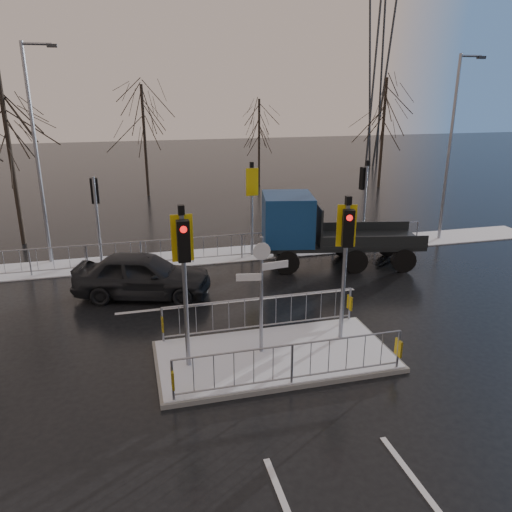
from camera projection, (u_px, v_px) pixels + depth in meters
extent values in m
plane|color=black|center=(274.00, 358.00, 12.82)|extent=(120.00, 120.00, 0.00)
cube|color=white|center=(215.00, 256.00, 20.71)|extent=(30.00, 2.00, 0.04)
cube|color=silver|center=(241.00, 301.00, 16.31)|extent=(8.00, 0.15, 0.01)
cube|color=slate|center=(274.00, 356.00, 12.80)|extent=(6.00, 3.00, 0.12)
cube|color=white|center=(274.00, 354.00, 12.78)|extent=(5.85, 2.85, 0.03)
cube|color=gold|center=(173.00, 379.00, 10.70)|extent=(0.05, 0.28, 0.42)
cube|color=gold|center=(398.00, 348.00, 11.99)|extent=(0.05, 0.28, 0.42)
cube|color=gold|center=(162.00, 323.00, 13.23)|extent=(0.05, 0.28, 0.42)
cube|color=gold|center=(350.00, 303.00, 14.52)|extent=(0.05, 0.28, 0.42)
cylinder|color=gray|center=(185.00, 294.00, 11.66)|extent=(0.11, 0.11, 3.80)
cube|color=black|center=(183.00, 241.00, 11.06)|extent=(0.28, 0.22, 0.95)
cylinder|color=red|center=(183.00, 229.00, 10.87)|extent=(0.16, 0.04, 0.16)
cube|color=yellow|center=(182.00, 238.00, 11.30)|extent=(0.50, 0.03, 1.10)
cube|color=black|center=(181.00, 210.00, 11.02)|extent=(0.14, 0.14, 0.22)
cylinder|color=gray|center=(344.00, 275.00, 13.05)|extent=(0.11, 0.11, 3.70)
cube|color=black|center=(348.00, 228.00, 12.46)|extent=(0.33, 0.28, 0.95)
cylinder|color=red|center=(350.00, 218.00, 12.27)|extent=(0.16, 0.08, 0.16)
cube|color=yellow|center=(346.00, 226.00, 12.70)|extent=(0.49, 0.16, 1.10)
cube|color=black|center=(348.00, 201.00, 12.42)|extent=(0.14, 0.14, 0.22)
cylinder|color=gray|center=(261.00, 297.00, 12.41)|extent=(0.09, 0.09, 3.10)
cube|color=silver|center=(275.00, 265.00, 12.24)|extent=(0.70, 0.14, 0.18)
cube|color=silver|center=(249.00, 277.00, 12.16)|extent=(0.62, 0.15, 0.18)
cylinder|color=silver|center=(262.00, 251.00, 12.00)|extent=(0.44, 0.03, 0.44)
cylinder|color=gray|center=(98.00, 223.00, 18.80)|extent=(0.11, 0.11, 3.50)
cube|color=black|center=(95.00, 191.00, 18.58)|extent=(0.28, 0.22, 0.95)
cylinder|color=red|center=(94.00, 182.00, 18.59)|extent=(0.16, 0.04, 0.16)
cylinder|color=gray|center=(252.00, 212.00, 20.22)|extent=(0.11, 0.11, 3.60)
cube|color=black|center=(251.00, 181.00, 19.99)|extent=(0.28, 0.22, 0.95)
cylinder|color=red|center=(250.00, 173.00, 19.99)|extent=(0.16, 0.04, 0.16)
cube|color=yellow|center=(252.00, 182.00, 19.76)|extent=(0.50, 0.03, 1.10)
cube|color=black|center=(252.00, 165.00, 19.61)|extent=(0.14, 0.14, 0.22)
cylinder|color=gray|center=(364.00, 207.00, 21.43)|extent=(0.11, 0.11, 3.50)
cube|color=black|center=(364.00, 178.00, 21.20)|extent=(0.33, 0.28, 0.95)
cylinder|color=red|center=(362.00, 171.00, 21.19)|extent=(0.16, 0.08, 0.16)
cube|color=black|center=(367.00, 163.00, 20.84)|extent=(0.14, 0.14, 0.22)
imported|color=black|center=(143.00, 275.00, 16.45)|extent=(4.78, 2.97, 1.52)
cylinder|color=black|center=(287.00, 262.00, 18.58)|extent=(0.96, 0.46, 0.92)
cylinder|color=black|center=(282.00, 247.00, 20.40)|extent=(0.96, 0.46, 0.92)
cylinder|color=black|center=(355.00, 261.00, 18.70)|extent=(0.96, 0.46, 0.92)
cylinder|color=black|center=(344.00, 246.00, 20.53)|extent=(0.96, 0.46, 0.92)
cylinder|color=black|center=(403.00, 260.00, 18.79)|extent=(0.96, 0.46, 0.92)
cylinder|color=black|center=(388.00, 245.00, 20.61)|extent=(0.96, 0.46, 0.92)
cube|color=black|center=(341.00, 243.00, 19.46)|extent=(6.36, 3.30, 0.15)
cube|color=navy|center=(288.00, 219.00, 19.04)|extent=(2.25, 2.53, 1.84)
cube|color=black|center=(311.00, 209.00, 18.97)|extent=(0.41, 1.81, 1.01)
cube|color=#2D3033|center=(273.00, 244.00, 19.34)|extent=(0.54, 2.09, 0.32)
cube|color=black|center=(367.00, 239.00, 19.46)|extent=(4.40, 2.98, 0.11)
cube|color=black|center=(317.00, 221.00, 19.14)|extent=(0.52, 2.17, 1.38)
cylinder|color=black|center=(11.00, 161.00, 21.22)|extent=(0.20, 0.20, 7.36)
cylinder|color=black|center=(145.00, 142.00, 31.45)|extent=(0.19, 0.19, 6.90)
cylinder|color=black|center=(259.00, 143.00, 35.34)|extent=(0.16, 0.16, 5.98)
cylinder|color=black|center=(383.00, 134.00, 34.28)|extent=(0.20, 0.20, 7.36)
cylinder|color=gray|center=(449.00, 151.00, 21.87)|extent=(0.14, 0.14, 8.00)
cylinder|color=gray|center=(471.00, 56.00, 20.76)|extent=(1.00, 0.10, 0.10)
cube|color=#2D3033|center=(481.00, 57.00, 20.89)|extent=(0.35, 0.18, 0.12)
cylinder|color=gray|center=(37.00, 159.00, 18.69)|extent=(0.14, 0.14, 8.20)
cylinder|color=gray|center=(37.00, 44.00, 17.54)|extent=(1.00, 0.10, 0.10)
cube|color=#2D3033|center=(52.00, 46.00, 17.68)|extent=(0.35, 0.18, 0.12)
cylinder|color=#2D3033|center=(383.00, 47.00, 42.20)|extent=(1.18, 1.18, 19.97)
cylinder|color=#2D3033|center=(370.00, 47.00, 41.91)|extent=(1.18, 1.18, 19.97)
cylinder|color=#2D3033|center=(390.00, 46.00, 41.09)|extent=(1.18, 1.18, 19.97)
cylinder|color=#2D3033|center=(377.00, 46.00, 40.81)|extent=(1.18, 1.18, 19.97)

